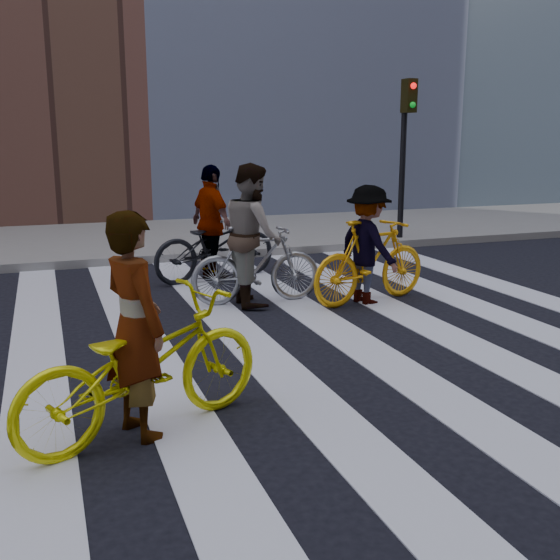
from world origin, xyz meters
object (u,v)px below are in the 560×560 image
bike_silver_mid (256,265)px  rider_left (135,326)px  rider_mid (253,235)px  rider_rear (212,223)px  bike_yellow_right (371,261)px  bike_dark_rear (215,245)px  bike_yellow_left (144,365)px  traffic_signal (406,133)px  rider_right (368,245)px

bike_silver_mid → rider_left: rider_left is taller
rider_mid → rider_left: bearing=153.4°
rider_rear → bike_yellow_right: bearing=-157.6°
bike_silver_mid → bike_dark_rear: (-0.14, 1.65, 0.02)m
bike_yellow_left → rider_left: (-0.05, 0.00, 0.31)m
bike_dark_rear → rider_left: bearing=144.1°
bike_yellow_right → rider_rear: (-1.66, 2.14, 0.33)m
rider_rear → bike_yellow_left: bearing=145.1°
traffic_signal → rider_mid: traffic_signal is taller
rider_left → rider_right: rider_left is taller
bike_silver_mid → rider_rear: (-0.19, 1.65, 0.36)m
bike_silver_mid → bike_yellow_left: bearing=153.4°
rider_right → bike_silver_mid: bearing=57.8°
rider_right → bike_yellow_right: bearing=-103.4°
traffic_signal → rider_right: traffic_signal is taller
bike_yellow_right → rider_mid: rider_mid is taller
bike_yellow_right → rider_left: rider_left is taller
rider_left → bike_yellow_left: bearing=-111.9°
rider_right → rider_mid: bearing=58.4°
rider_mid → rider_rear: (-0.14, 1.65, -0.04)m
rider_right → rider_left: bearing=117.5°
rider_left → rider_mid: 4.04m
rider_rear → rider_left: bearing=144.6°
rider_right → rider_rear: size_ratio=0.89×
bike_yellow_right → bike_dark_rear: 2.67m
bike_yellow_right → bike_silver_mid: bearing=58.4°
traffic_signal → rider_left: size_ratio=1.94×
traffic_signal → bike_silver_mid: (-4.34, -3.61, -1.75)m
rider_right → rider_rear: rider_rear is taller
bike_yellow_right → rider_mid: 1.63m
bike_yellow_right → rider_mid: (-1.52, 0.48, 0.37)m
rider_right → rider_rear: (-1.61, 2.14, 0.10)m
traffic_signal → rider_mid: 5.83m
bike_dark_rear → rider_mid: 1.70m
bike_yellow_right → bike_dark_rear: bearing=23.6°
bike_yellow_left → rider_right: rider_right is taller
bike_dark_rear → rider_mid: (0.09, -1.65, 0.39)m
traffic_signal → bike_silver_mid: size_ratio=1.87×
traffic_signal → bike_yellow_left: 9.69m
rider_left → rider_rear: 5.48m
bike_yellow_left → bike_dark_rear: bearing=-41.9°
bike_yellow_left → bike_silver_mid: (2.02, 3.50, -0.01)m
bike_silver_mid → rider_right: size_ratio=1.12×
bike_dark_rear → rider_rear: rider_rear is taller
bike_dark_rear → rider_rear: 0.35m
traffic_signal → rider_right: (-2.92, -4.09, -1.48)m
rider_left → bike_dark_rear: bearing=-42.4°
rider_mid → rider_right: rider_mid is taller
rider_mid → bike_yellow_left: bearing=154.0°
bike_silver_mid → rider_left: size_ratio=1.04×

